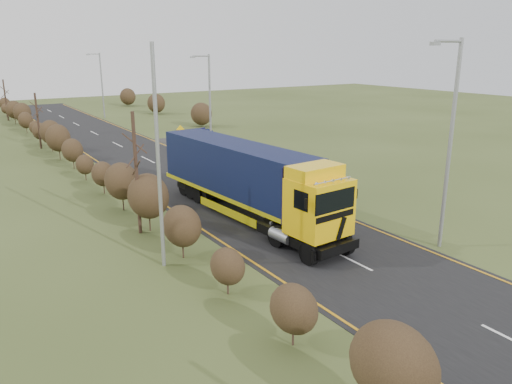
{
  "coord_description": "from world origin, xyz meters",
  "views": [
    {
      "loc": [
        -14.27,
        -18.81,
        8.87
      ],
      "look_at": [
        -0.95,
        1.95,
        1.76
      ],
      "focal_mm": 35.0,
      "sensor_mm": 36.0,
      "label": 1
    }
  ],
  "objects_px": {
    "lorry": "(248,177)",
    "speed_sign": "(255,151)",
    "streetlight_near": "(449,137)",
    "car_blue_sedan": "(202,135)",
    "car_red_hatchback": "(226,145)"
  },
  "relations": [
    {
      "from": "car_blue_sedan",
      "to": "streetlight_near",
      "type": "relative_size",
      "value": 0.41
    },
    {
      "from": "lorry",
      "to": "car_red_hatchback",
      "type": "xyz_separation_m",
      "value": [
        7.74,
        16.06,
        -1.56
      ]
    },
    {
      "from": "streetlight_near",
      "to": "car_blue_sedan",
      "type": "bearing_deg",
      "value": 84.11
    },
    {
      "from": "lorry",
      "to": "car_blue_sedan",
      "type": "distance_m",
      "value": 23.75
    },
    {
      "from": "lorry",
      "to": "streetlight_near",
      "type": "height_order",
      "value": "streetlight_near"
    },
    {
      "from": "lorry",
      "to": "speed_sign",
      "type": "xyz_separation_m",
      "value": [
        6.27,
        9.08,
        -0.8
      ]
    },
    {
      "from": "car_red_hatchback",
      "to": "car_blue_sedan",
      "type": "xyz_separation_m",
      "value": [
        0.67,
        6.08,
        -0.1
      ]
    },
    {
      "from": "car_blue_sedan",
      "to": "speed_sign",
      "type": "xyz_separation_m",
      "value": [
        -2.14,
        -13.07,
        0.87
      ]
    },
    {
      "from": "car_blue_sedan",
      "to": "speed_sign",
      "type": "bearing_deg",
      "value": 81.75
    },
    {
      "from": "lorry",
      "to": "streetlight_near",
      "type": "relative_size",
      "value": 1.57
    },
    {
      "from": "car_red_hatchback",
      "to": "car_blue_sedan",
      "type": "height_order",
      "value": "car_red_hatchback"
    },
    {
      "from": "car_red_hatchback",
      "to": "car_blue_sedan",
      "type": "distance_m",
      "value": 6.12
    },
    {
      "from": "lorry",
      "to": "streetlight_near",
      "type": "distance_m",
      "value": 10.18
    },
    {
      "from": "lorry",
      "to": "car_red_hatchback",
      "type": "distance_m",
      "value": 17.9
    },
    {
      "from": "lorry",
      "to": "car_red_hatchback",
      "type": "relative_size",
      "value": 3.42
    }
  ]
}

